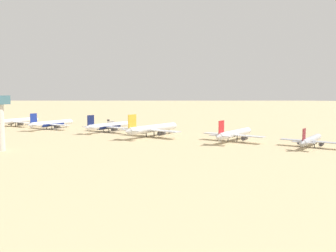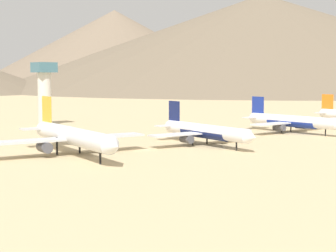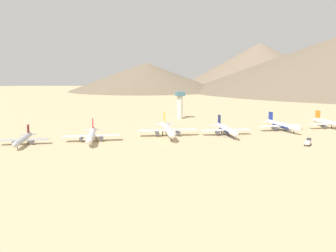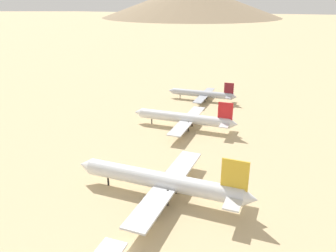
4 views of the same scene
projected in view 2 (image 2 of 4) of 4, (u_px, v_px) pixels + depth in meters
ground_plane at (143, 150)px, 132.35m from camera, size 1800.00×1800.00×0.00m
parked_jet_2 at (72, 136)px, 122.57m from camera, size 44.46×36.24×12.82m
parked_jet_3 at (204, 131)px, 140.53m from camera, size 37.90×30.84×10.92m
parked_jet_4 at (291, 121)px, 171.64m from camera, size 38.03×30.81×10.99m
control_tower at (44, 90)px, 195.33m from camera, size 7.20×7.20×22.70m
desert_hill_0 at (115, 49)px, 803.14m from camera, size 422.98×422.98×114.16m
desert_hill_2 at (262, 42)px, 745.68m from camera, size 723.11×723.11×128.49m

